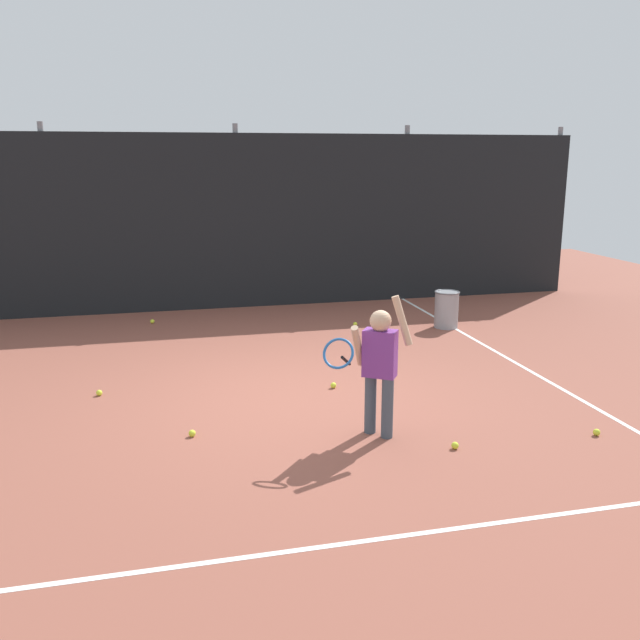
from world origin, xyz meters
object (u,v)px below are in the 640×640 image
tennis_ball_1 (597,432)px  tennis_ball_5 (455,446)px  tennis_ball_0 (333,385)px  tennis_ball_2 (99,393)px  ball_hopper (446,309)px  tennis_ball_6 (152,321)px  tennis_ball_4 (355,324)px  tennis_ball_3 (192,433)px  tennis_player (378,361)px

tennis_ball_1 → tennis_ball_5: same height
tennis_ball_1 → tennis_ball_0: bearing=137.4°
tennis_ball_2 → tennis_ball_5: (3.20, -2.22, 0.00)m
ball_hopper → tennis_ball_1: 4.22m
tennis_ball_0 → tennis_ball_6: 4.13m
tennis_ball_0 → tennis_ball_6: size_ratio=1.00×
tennis_ball_2 → tennis_ball_0: bearing=-8.2°
tennis_ball_1 → tennis_ball_4: 4.70m
tennis_ball_3 → tennis_ball_0: bearing=31.7°
tennis_player → tennis_ball_5: bearing=-4.8°
tennis_ball_3 → tennis_ball_5: 2.43m
ball_hopper → tennis_ball_4: (-1.33, 0.40, -0.26)m
tennis_ball_2 → tennis_ball_1: bearing=-26.1°
ball_hopper → tennis_ball_4: 1.41m
ball_hopper → tennis_ball_2: bearing=-158.7°
tennis_ball_1 → tennis_ball_2: same height
tennis_ball_0 → tennis_ball_5: (0.64, -1.85, 0.00)m
ball_hopper → tennis_ball_0: ball_hopper is taller
tennis_ball_5 → tennis_ball_6: same height
tennis_ball_0 → tennis_ball_4: (1.07, 2.70, 0.00)m
ball_hopper → tennis_ball_0: bearing=-136.1°
tennis_ball_5 → tennis_ball_3: bearing=159.7°
tennis_ball_3 → tennis_ball_5: (2.28, -0.84, 0.00)m
tennis_player → tennis_ball_4: size_ratio=20.46×
ball_hopper → tennis_ball_3: size_ratio=8.52×
ball_hopper → tennis_ball_4: bearing=163.4°
tennis_ball_2 → tennis_ball_6: 3.31m
tennis_ball_0 → tennis_ball_3: same height
ball_hopper → tennis_ball_6: (-4.37, 1.32, -0.26)m
tennis_ball_4 → tennis_ball_6: (-3.04, 0.93, 0.00)m
tennis_ball_0 → tennis_ball_1: bearing=-42.6°
ball_hopper → tennis_ball_1: ball_hopper is taller
tennis_player → tennis_ball_1: 2.18m
tennis_ball_0 → tennis_ball_4: bearing=68.5°
tennis_ball_3 → tennis_ball_4: 4.59m
tennis_ball_0 → tennis_ball_3: 1.92m
tennis_ball_0 → tennis_ball_5: bearing=-71.0°
tennis_ball_3 → tennis_ball_4: bearing=53.9°
ball_hopper → tennis_ball_5: (-1.76, -4.16, -0.26)m
tennis_player → tennis_ball_3: (-1.69, 0.38, -0.69)m
tennis_ball_2 → tennis_ball_6: same height
tennis_player → ball_hopper: 4.39m
tennis_player → ball_hopper: (2.34, 3.69, -0.44)m
tennis_player → tennis_ball_2: size_ratio=20.46×
tennis_ball_1 → ball_hopper: bearing=85.5°
tennis_player → tennis_ball_6: 5.45m
tennis_player → tennis_ball_6: (-2.03, 5.02, -0.69)m
tennis_ball_2 → tennis_ball_6: size_ratio=1.00×
ball_hopper → tennis_ball_2: 5.33m
ball_hopper → tennis_ball_0: 3.33m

